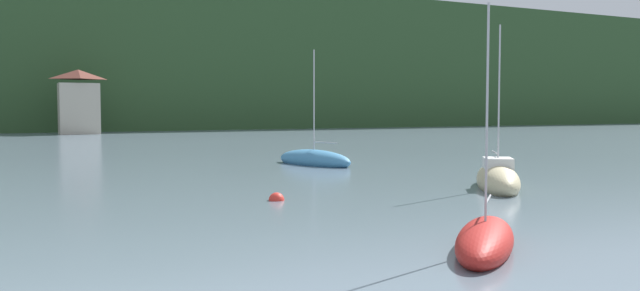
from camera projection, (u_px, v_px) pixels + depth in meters
name	position (u px, v px, depth m)	size (l,w,h in m)	color
wooded_hillside	(34.00, 77.00, 118.20)	(352.00, 66.41, 57.74)	#2D4C28
shore_building_central	(79.00, 103.00, 79.46)	(4.87, 3.53, 7.89)	#BCB29E
sailboat_mid_1	(498.00, 180.00, 25.62)	(4.39, 5.40, 6.80)	#CCBC8E
sailboat_mid_3	(485.00, 241.00, 14.52)	(4.08, 4.07, 5.74)	red
sailboat_far_5	(314.00, 160.00, 36.41)	(3.15, 5.89, 6.76)	teal
mooring_buoy_mid	(276.00, 200.00, 22.40)	(0.55, 0.55, 0.55)	red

